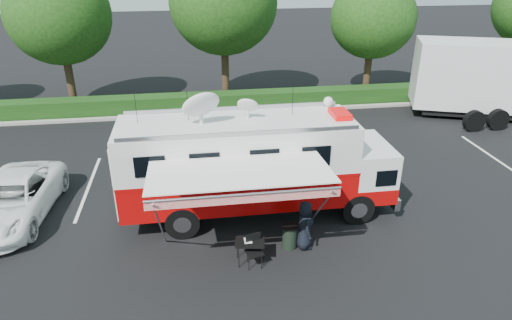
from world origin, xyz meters
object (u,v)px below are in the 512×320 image
(command_truck, at_px, (256,165))
(white_suv, at_px, (17,217))
(trash_bin, at_px, (290,236))
(folding_table, at_px, (250,243))

(command_truck, bearing_deg, white_suv, 173.52)
(command_truck, height_order, trash_bin, command_truck)
(white_suv, bearing_deg, command_truck, -2.18)
(command_truck, xyz_separation_m, white_suv, (-8.56, 0.97, -1.96))
(folding_table, bearing_deg, trash_bin, 23.15)
(white_suv, bearing_deg, trash_bin, -14.52)
(white_suv, bearing_deg, folding_table, -21.03)
(command_truck, height_order, folding_table, command_truck)
(command_truck, distance_m, folding_table, 3.12)
(command_truck, xyz_separation_m, folding_table, (-0.60, -2.80, -1.25))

